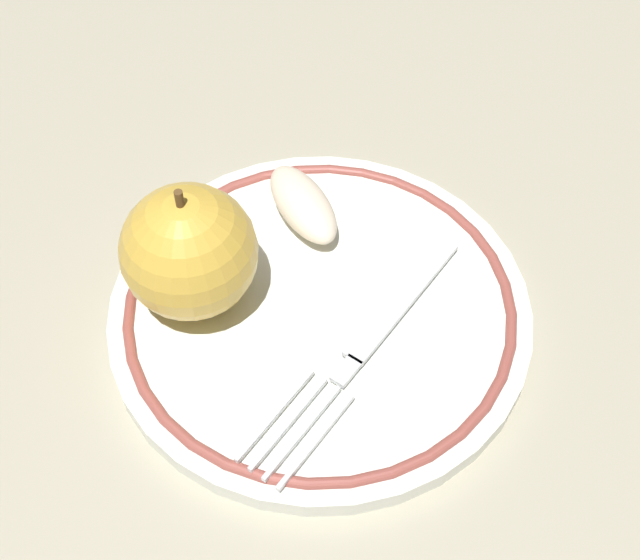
{
  "coord_description": "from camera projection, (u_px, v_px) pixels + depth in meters",
  "views": [
    {
      "loc": [
        0.05,
        0.25,
        0.39
      ],
      "look_at": [
        0.01,
        -0.02,
        0.03
      ],
      "focal_mm": 50.0,
      "sensor_mm": 36.0,
      "label": 1
    }
  ],
  "objects": [
    {
      "name": "plate",
      "position": [
        320.0,
        311.0,
        0.47
      ],
      "size": [
        0.22,
        0.22,
        0.01
      ],
      "color": "white",
      "rests_on": "ground_plane"
    },
    {
      "name": "ground_plane",
      "position": [
        338.0,
        347.0,
        0.47
      ],
      "size": [
        2.0,
        2.0,
        0.0
      ],
      "primitive_type": "plane",
      "color": "#A9A28B"
    },
    {
      "name": "apple_red_whole",
      "position": [
        189.0,
        252.0,
        0.44
      ],
      "size": [
        0.07,
        0.07,
        0.08
      ],
      "color": "gold",
      "rests_on": "plate"
    },
    {
      "name": "fork",
      "position": [
        367.0,
        342.0,
        0.45
      ],
      "size": [
        0.13,
        0.14,
        0.0
      ],
      "rotation": [
        0.0,
        0.0,
        0.8
      ],
      "color": "silver",
      "rests_on": "plate"
    },
    {
      "name": "apple_slice_front",
      "position": [
        303.0,
        204.0,
        0.49
      ],
      "size": [
        0.05,
        0.07,
        0.02
      ],
      "primitive_type": "ellipsoid",
      "rotation": [
        0.0,
        0.0,
        5.06
      ],
      "color": "#F5E1C5",
      "rests_on": "plate"
    }
  ]
}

